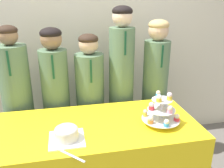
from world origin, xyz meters
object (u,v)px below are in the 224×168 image
student_1 (57,104)px  student_3 (121,90)px  cake_knife (62,151)px  student_2 (91,105)px  student_4 (154,93)px  cupcake_stand (161,110)px  round_cake (66,133)px  student_0 (19,108)px

student_1 → student_3: size_ratio=0.89×
cake_knife → student_2: size_ratio=0.16×
student_1 → student_4: (1.03, 0.00, 0.03)m
cupcake_stand → student_4: bearing=72.5°
student_3 → round_cake: bearing=-128.1°
round_cake → cupcake_stand: bearing=6.3°
student_2 → student_3: bearing=0.0°
cake_knife → student_3: (0.62, 0.87, 0.05)m
student_1 → student_2: student_1 is taller
cupcake_stand → student_3: student_3 is taller
student_0 → student_4: student_4 is taller
student_1 → student_2: size_ratio=1.05×
cake_knife → student_2: student_2 is taller
cupcake_stand → round_cake: bearing=-173.7°
round_cake → student_1: (-0.08, 0.74, -0.10)m
student_0 → student_1: 0.36m
student_2 → student_3: student_3 is taller
student_0 → student_2: size_ratio=1.07×
round_cake → student_4: (0.95, 0.74, -0.07)m
cupcake_stand → student_1: size_ratio=0.21×
student_2 → student_3: size_ratio=0.85×
student_2 → student_4: 0.70m
student_0 → student_2: (0.70, -0.00, -0.04)m
student_0 → student_1: size_ratio=1.02×
student_1 → student_2: 0.34m
cake_knife → cupcake_stand: bearing=61.2°
round_cake → student_1: student_1 is taller
cupcake_stand → student_1: 1.07m
student_1 → student_3: bearing=0.0°
cupcake_stand → student_0: student_0 is taller
cake_knife → student_3: 1.07m
round_cake → cupcake_stand: cupcake_stand is taller
round_cake → student_2: 0.80m
round_cake → student_4: student_4 is taller
cupcake_stand → student_3: (-0.16, 0.66, -0.07)m
student_4 → student_1: bearing=-180.0°
student_4 → student_3: bearing=180.0°
cake_knife → student_3: bearing=100.7°
cake_knife → student_4: size_ratio=0.15×
round_cake → student_1: 0.75m
round_cake → student_3: student_3 is taller
cake_knife → student_4: 1.32m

